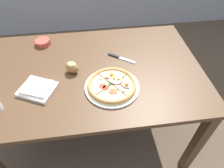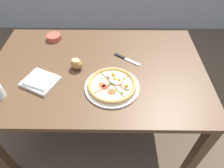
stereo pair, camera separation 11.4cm
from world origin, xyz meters
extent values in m
plane|color=brown|center=(0.00, 0.00, 0.00)|extent=(12.00, 12.00, 0.00)
cube|color=#513823|center=(0.00, 0.00, 0.74)|extent=(1.38, 0.90, 0.03)
cube|color=#513823|center=(0.64, -0.40, 0.36)|extent=(0.06, 0.06, 0.72)
cube|color=#513823|center=(-0.64, 0.40, 0.36)|extent=(0.06, 0.06, 0.72)
cube|color=#513823|center=(0.64, 0.40, 0.36)|extent=(0.06, 0.06, 0.72)
cylinder|color=white|center=(0.10, -0.17, 0.76)|extent=(0.32, 0.32, 0.01)
cylinder|color=#E5C684|center=(0.10, -0.17, 0.77)|extent=(0.28, 0.28, 0.01)
cylinder|color=#E0CC84|center=(0.10, -0.17, 0.78)|extent=(0.24, 0.24, 0.00)
torus|color=tan|center=(0.10, -0.17, 0.78)|extent=(0.28, 0.28, 0.02)
cube|color=#472D19|center=(0.05, -0.21, 0.78)|extent=(0.10, 0.07, 0.00)
cube|color=#472D19|center=(0.13, -0.22, 0.78)|extent=(0.07, 0.10, 0.00)
cube|color=#472D19|center=(0.15, -0.14, 0.78)|extent=(0.10, 0.07, 0.00)
cube|color=#472D19|center=(0.06, -0.12, 0.78)|extent=(0.07, 0.10, 0.00)
cylinder|color=red|center=(0.16, -0.18, 0.78)|extent=(0.05, 0.05, 0.00)
cylinder|color=red|center=(0.10, -0.23, 0.78)|extent=(0.04, 0.04, 0.00)
cylinder|color=red|center=(0.04, -0.18, 0.78)|extent=(0.04, 0.04, 0.00)
cylinder|color=red|center=(0.09, -0.11, 0.78)|extent=(0.04, 0.04, 0.00)
cylinder|color=red|center=(0.11, -0.14, 0.78)|extent=(0.03, 0.03, 0.00)
cylinder|color=red|center=(0.06, -0.20, 0.78)|extent=(0.04, 0.04, 0.00)
ellipsoid|color=white|center=(0.13, -0.15, 0.79)|extent=(0.09, 0.09, 0.01)
sphere|color=orange|center=(0.14, -0.15, 0.79)|extent=(0.02, 0.02, 0.02)
ellipsoid|color=white|center=(0.10, -0.11, 0.79)|extent=(0.07, 0.05, 0.01)
sphere|color=orange|center=(0.11, -0.11, 0.79)|extent=(0.02, 0.02, 0.02)
ellipsoid|color=white|center=(0.18, -0.19, 0.79)|extent=(0.07, 0.08, 0.01)
sphere|color=orange|center=(0.18, -0.20, 0.79)|extent=(0.02, 0.02, 0.02)
ellipsoid|color=white|center=(0.11, -0.15, 0.79)|extent=(0.08, 0.08, 0.01)
sphere|color=#F4AD1E|center=(0.11, -0.14, 0.79)|extent=(0.02, 0.02, 0.02)
cylinder|color=#386B23|center=(0.15, -0.24, 0.78)|extent=(0.01, 0.01, 0.00)
cylinder|color=#2D5B1E|center=(0.08, -0.17, 0.78)|extent=(0.02, 0.02, 0.00)
cylinder|color=#2D5B1E|center=(0.11, -0.24, 0.78)|extent=(0.01, 0.01, 0.00)
cylinder|color=#477A2D|center=(0.17, -0.13, 0.78)|extent=(0.01, 0.01, 0.00)
cylinder|color=#386B23|center=(0.10, -0.15, 0.78)|extent=(0.01, 0.01, 0.00)
cylinder|color=#477A2D|center=(0.12, -0.22, 0.78)|extent=(0.02, 0.02, 0.00)
cylinder|color=#477A2D|center=(0.04, -0.12, 0.78)|extent=(0.01, 0.01, 0.00)
cylinder|color=#C64C3D|center=(-0.34, 0.32, 0.77)|extent=(0.10, 0.10, 0.04)
cylinder|color=gold|center=(-0.34, 0.32, 0.77)|extent=(0.08, 0.08, 0.02)
cylinder|color=#C64C3D|center=(-0.29, 0.32, 0.77)|extent=(0.01, 0.01, 0.03)
cylinder|color=#C64C3D|center=(-0.31, 0.35, 0.77)|extent=(0.01, 0.01, 0.03)
cylinder|color=#C64C3D|center=(-0.34, 0.37, 0.77)|extent=(0.01, 0.01, 0.03)
cylinder|color=#C64C3D|center=(-0.38, 0.35, 0.77)|extent=(0.01, 0.01, 0.03)
cylinder|color=#C64C3D|center=(-0.39, 0.32, 0.77)|extent=(0.01, 0.01, 0.03)
cylinder|color=#C64C3D|center=(-0.38, 0.28, 0.77)|extent=(0.01, 0.01, 0.03)
cylinder|color=#C64C3D|center=(-0.34, 0.27, 0.77)|extent=(0.01, 0.01, 0.03)
cylinder|color=#C64C3D|center=(-0.31, 0.28, 0.77)|extent=(0.01, 0.01, 0.03)
cube|color=white|center=(-0.33, -0.14, 0.76)|extent=(0.24, 0.23, 0.02)
cube|color=white|center=(-0.33, -0.14, 0.78)|extent=(0.19, 0.18, 0.02)
ellipsoid|color=#A3703D|center=(-0.13, -0.01, 0.79)|extent=(0.10, 0.09, 0.07)
ellipsoid|color=tan|center=(-0.13, -0.01, 0.82)|extent=(0.07, 0.07, 0.02)
cube|color=silver|center=(0.23, 0.06, 0.76)|extent=(0.11, 0.08, 0.01)
cube|color=black|center=(0.15, 0.11, 0.76)|extent=(0.08, 0.06, 0.01)
camera|label=1|loc=(-0.01, -0.95, 1.61)|focal=32.00mm
camera|label=2|loc=(0.11, -0.96, 1.61)|focal=32.00mm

